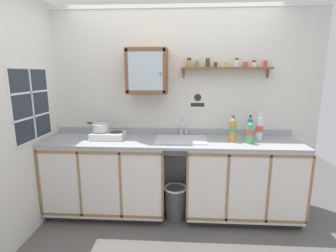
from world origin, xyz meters
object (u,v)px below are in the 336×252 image
Objects in this scene: hot_plate_stove at (108,135)px; saucepan at (101,127)px; bottle_soda_green_3 at (250,132)px; wall_cabinet at (147,71)px; trash_bin at (175,201)px; bottle_detergent_teal_1 at (250,129)px; warning_sign at (198,100)px; sink at (181,143)px; bottle_juice_amber_0 at (233,129)px; bottle_water_clear_2 at (259,128)px.

saucepan reaches higher than hot_plate_stove.
wall_cabinet is at bearing 168.54° from bottle_soda_green_3.
bottle_detergent_teal_1 is at bearing 10.47° from trash_bin.
warning_sign is (-0.56, 0.38, 0.31)m from bottle_soda_green_3.
bottle_soda_green_3 is 0.70× the size of trash_bin.
hot_plate_stove is at bearing -179.77° from sink.
saucepan is 1.18× the size of bottle_soda_green_3.
bottle_juice_amber_0 is 0.78× the size of trash_bin.
bottle_detergent_teal_1 is 1.13× the size of warning_sign.
wall_cabinet is 1.34× the size of trash_bin.
sink reaches higher than hot_plate_stove.
trash_bin is (-0.97, -0.15, -0.89)m from bottle_water_clear_2.
trash_bin is (0.34, -0.22, -1.53)m from wall_cabinet.
sink is 1.86× the size of bottle_water_clear_2.
bottle_water_clear_2 is 1.17× the size of bottle_soda_green_3.
hot_plate_stove is at bearing -165.87° from warning_sign.
wall_cabinet is (-0.99, 0.17, 0.65)m from bottle_juice_amber_0.
bottle_soda_green_3 reaches higher than hot_plate_stove.
hot_plate_stove is 1.29× the size of bottle_juice_amber_0.
bottle_water_clear_2 is at bearing -3.33° from wall_cabinet.
bottle_water_clear_2 is (0.91, 0.04, 0.18)m from sink.
saucepan is at bearing 175.49° from bottle_soda_green_3.
sink is at bearing -16.28° from wall_cabinet.
saucepan is 1.87m from bottle_water_clear_2.
bottle_water_clear_2 reaches higher than hot_plate_stove.
saucepan is at bearing -168.00° from warning_sign.
sink reaches higher than saucepan.
saucepan is 1.26m from trash_bin.
bottle_water_clear_2 reaches higher than bottle_juice_amber_0.
bottle_juice_amber_0 is (0.58, -0.05, 0.18)m from sink.
bottle_detergent_teal_1 is 0.91× the size of bottle_water_clear_2.
sink is 2.31× the size of warning_sign.
bottle_juice_amber_0 is (1.45, -0.04, 0.10)m from hot_plate_stove.
wall_cabinet is at bearing 176.67° from bottle_water_clear_2.
wall_cabinet is at bearing -166.31° from warning_sign.
trash_bin is (-0.86, -0.16, -0.87)m from bottle_detergent_teal_1.
sink is at bearing 0.23° from hot_plate_stove.
saucepan is at bearing -178.80° from bottle_detergent_teal_1.
warning_sign is at bearing 13.69° from wall_cabinet.
sink is 0.82m from bottle_detergent_teal_1.
hot_plate_stove is 0.75× the size of wall_cabinet.
bottle_detergent_teal_1 is (1.77, 0.04, -0.00)m from saucepan.
saucepan is (-0.96, 0.02, 0.17)m from sink.
hot_plate_stove is at bearing -12.65° from saucepan.
saucepan is 1.26× the size of warning_sign.
sink is at bearing -177.36° from bottle_water_clear_2.
warning_sign is (-0.60, 0.21, 0.31)m from bottle_detergent_teal_1.
bottle_juice_amber_0 is 1.09m from trash_bin.
warning_sign is at bearing 55.04° from trash_bin.
warning_sign is 1.26m from trash_bin.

